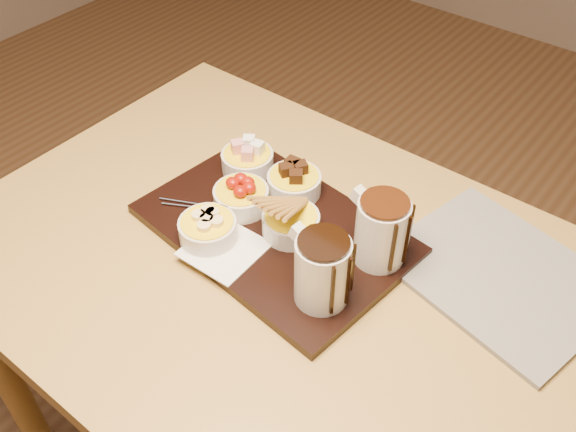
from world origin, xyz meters
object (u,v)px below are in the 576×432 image
Objects in this scene: bowl_strawberries at (241,198)px; newspaper at (500,274)px; dining_table at (296,309)px; serving_board at (275,230)px; pitcher_milk_chocolate at (381,232)px; pitcher_dark_chocolate at (322,271)px.

bowl_strawberries reaches higher than newspaper.
serving_board is at bearing 151.26° from dining_table.
dining_table is 0.35m from newspaper.
dining_table is 0.22m from pitcher_milk_chocolate.
pitcher_dark_chocolate is 0.31m from newspaper.
serving_board is at bearing 160.02° from pitcher_dark_chocolate.
dining_table is at bearing -131.23° from newspaper.
bowl_strawberries is at bearing 162.91° from dining_table.
pitcher_dark_chocolate is at bearing -23.06° from dining_table.
serving_board is 0.39m from newspaper.
pitcher_dark_chocolate reaches higher than dining_table.
serving_board reaches higher than newspaper.
newspaper is (0.44, 0.15, -0.03)m from bowl_strawberries.
newspaper is (0.36, 0.15, -0.00)m from serving_board.
newspaper is (0.27, 0.20, 0.10)m from dining_table.
bowl_strawberries is (-0.08, 0.00, 0.03)m from serving_board.
pitcher_dark_chocolate is (0.16, -0.08, 0.07)m from serving_board.
bowl_strawberries is at bearing -148.96° from newspaper.
serving_board is 0.19m from pitcher_dark_chocolate.
dining_table is 12.00× the size of bowl_strawberries.
pitcher_milk_chocolate is at bearing 10.13° from bowl_strawberries.
newspaper reaches higher than dining_table.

